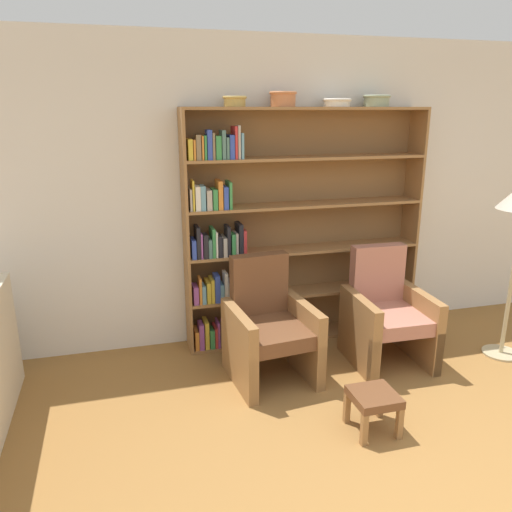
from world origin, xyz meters
TOP-DOWN VIEW (x-y plane):
  - wall_back at (0.00, 2.74)m, footprint 12.00×0.06m
  - bookshelf at (-0.28, 2.57)m, footprint 2.22×0.30m
  - bowl_sage at (-0.72, 2.55)m, footprint 0.20×0.20m
  - bowl_stoneware at (-0.30, 2.55)m, footprint 0.24×0.24m
  - bowl_terracotta at (0.19, 2.55)m, footprint 0.25×0.25m
  - bowl_olive at (0.58, 2.55)m, footprint 0.25×0.25m
  - armchair_leather at (-0.60, 1.90)m, footprint 0.70×0.74m
  - armchair_cushioned at (0.46, 1.90)m, footprint 0.66×0.70m
  - footstool at (-0.13, 1.00)m, footprint 0.30×0.30m

SIDE VIEW (x-z plane):
  - footstool at x=-0.13m, z-range 0.08..0.37m
  - armchair_leather at x=-0.60m, z-range -0.07..0.91m
  - armchair_cushioned at x=0.46m, z-range -0.07..0.91m
  - bookshelf at x=-0.28m, z-range -0.01..2.13m
  - wall_back at x=0.00m, z-range 0.00..2.75m
  - bowl_terracotta at x=0.19m, z-range 2.15..2.22m
  - bowl_sage at x=-0.72m, z-range 2.15..2.24m
  - bowl_olive at x=0.58m, z-range 2.15..2.25m
  - bowl_stoneware at x=-0.30m, z-range 2.15..2.28m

